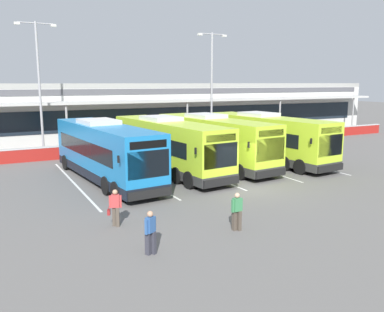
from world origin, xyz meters
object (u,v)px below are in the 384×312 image
(pedestrian_with_handbag, at_px, (115,207))
(lamp_post_centre, at_px, (212,81))
(coach_bus_left_centre, at_px, (168,146))
(pedestrian_near_bin, at_px, (150,231))
(coach_bus_leftmost, at_px, (105,152))
(pedestrian_in_dark_coat, at_px, (237,210))
(coach_bus_right_centre, at_px, (266,139))
(lamp_post_west, at_px, (39,80))
(coach_bus_centre, at_px, (213,142))

(pedestrian_with_handbag, height_order, lamp_post_centre, lamp_post_centre)
(coach_bus_left_centre, distance_m, pedestrian_near_bin, 13.70)
(coach_bus_left_centre, bearing_deg, pedestrian_near_bin, -116.78)
(coach_bus_leftmost, height_order, pedestrian_near_bin, coach_bus_leftmost)
(pedestrian_in_dark_coat, bearing_deg, coach_bus_right_centre, 47.93)
(pedestrian_in_dark_coat, bearing_deg, lamp_post_west, 101.27)
(pedestrian_near_bin, bearing_deg, lamp_post_centre, 55.46)
(coach_bus_leftmost, xyz_separation_m, lamp_post_centre, (14.43, 11.61, 4.50))
(coach_bus_leftmost, height_order, lamp_post_west, lamp_post_west)
(coach_bus_right_centre, bearing_deg, lamp_post_west, 142.73)
(pedestrian_near_bin, xyz_separation_m, lamp_post_west, (-0.49, 23.50, 5.42))
(pedestrian_near_bin, bearing_deg, pedestrian_with_handbag, 94.36)
(coach_bus_leftmost, xyz_separation_m, coach_bus_centre, (8.35, 0.91, 0.00))
(coach_bus_leftmost, bearing_deg, lamp_post_west, 100.43)
(coach_bus_leftmost, distance_m, lamp_post_centre, 19.06)
(coach_bus_centre, xyz_separation_m, pedestrian_with_handbag, (-10.28, -9.26, -0.93))
(coach_bus_left_centre, relative_size, coach_bus_centre, 1.00)
(pedestrian_with_handbag, xyz_separation_m, lamp_post_west, (-0.23, 20.09, 5.43))
(coach_bus_leftmost, distance_m, coach_bus_left_centre, 4.51)
(coach_bus_right_centre, bearing_deg, lamp_post_centre, 81.82)
(coach_bus_left_centre, distance_m, coach_bus_right_centre, 8.31)
(coach_bus_leftmost, bearing_deg, pedestrian_near_bin, -98.06)
(pedestrian_with_handbag, relative_size, pedestrian_in_dark_coat, 1.00)
(pedestrian_in_dark_coat, xyz_separation_m, pedestrian_near_bin, (-4.07, -0.59, 0.00))
(pedestrian_with_handbag, xyz_separation_m, pedestrian_in_dark_coat, (4.33, -2.83, 0.02))
(coach_bus_leftmost, xyz_separation_m, pedestrian_near_bin, (-1.67, -11.77, -0.91))
(coach_bus_left_centre, height_order, lamp_post_west, lamp_post_west)
(pedestrian_in_dark_coat, xyz_separation_m, lamp_post_centre, (12.02, 22.79, 5.42))
(coach_bus_left_centre, xyz_separation_m, pedestrian_with_handbag, (-6.42, -8.79, -0.93))
(coach_bus_left_centre, bearing_deg, coach_bus_right_centre, -0.64)
(coach_bus_leftmost, distance_m, lamp_post_west, 12.75)
(coach_bus_right_centre, height_order, lamp_post_centre, lamp_post_centre)
(pedestrian_with_handbag, relative_size, pedestrian_near_bin, 1.00)
(coach_bus_right_centre, bearing_deg, pedestrian_with_handbag, -149.44)
(coach_bus_right_centre, relative_size, pedestrian_near_bin, 7.61)
(lamp_post_west, bearing_deg, coach_bus_left_centre, -59.50)
(coach_bus_leftmost, bearing_deg, pedestrian_with_handbag, -102.99)
(coach_bus_leftmost, distance_m, pedestrian_with_handbag, 8.62)
(coach_bus_centre, distance_m, lamp_post_centre, 13.11)
(coach_bus_centre, height_order, pedestrian_in_dark_coat, coach_bus_centre)
(coach_bus_leftmost, xyz_separation_m, coach_bus_right_centre, (12.81, 0.34, 0.00))
(coach_bus_centre, bearing_deg, coach_bus_leftmost, -173.81)
(coach_bus_leftmost, bearing_deg, coach_bus_left_centre, 5.54)
(coach_bus_left_centre, height_order, pedestrian_near_bin, coach_bus_left_centre)
(coach_bus_left_centre, relative_size, coach_bus_right_centre, 1.00)
(coach_bus_centre, distance_m, lamp_post_west, 15.75)
(coach_bus_right_centre, xyz_separation_m, lamp_post_centre, (1.62, 11.27, 4.50))
(pedestrian_near_bin, xyz_separation_m, lamp_post_centre, (16.09, 23.38, 5.42))
(pedestrian_in_dark_coat, bearing_deg, coach_bus_leftmost, 102.14)
(coach_bus_leftmost, relative_size, pedestrian_with_handbag, 7.61)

